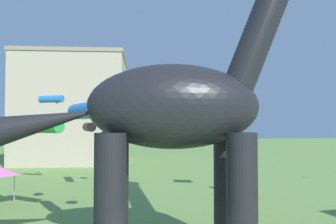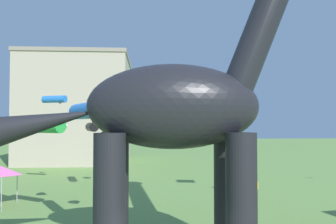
# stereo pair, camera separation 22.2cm
# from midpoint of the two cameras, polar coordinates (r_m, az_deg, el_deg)

# --- Properties ---
(dinosaur_sculpture) EXTENTS (16.43, 3.48, 17.17)m
(dinosaur_sculpture) POSITION_cam_midpoint_polar(r_m,az_deg,el_deg) (14.40, 1.04, 0.89)
(dinosaur_sculpture) COLOR black
(dinosaur_sculpture) RESTS_ON ground_plane
(person_far_spectator) EXTENTS (0.59, 0.26, 1.57)m
(person_far_spectator) POSITION_cam_midpoint_polar(r_m,az_deg,el_deg) (26.70, 14.00, -11.71)
(person_far_spectator) COLOR black
(person_far_spectator) RESTS_ON ground_plane
(kite_near_low) EXTENTS (2.92, 2.87, 0.83)m
(kite_near_low) POSITION_cam_midpoint_polar(r_m,az_deg,el_deg) (17.77, -11.89, 0.15)
(kite_near_low) COLOR #287AE5
(kite_mid_left) EXTENTS (2.29, 2.23, 0.65)m
(kite_mid_left) POSITION_cam_midpoint_polar(r_m,az_deg,el_deg) (32.41, -17.44, 1.95)
(kite_mid_left) COLOR #287AE5
(kite_high_right) EXTENTS (2.92, 3.08, 0.87)m
(kite_high_right) POSITION_cam_midpoint_polar(r_m,az_deg,el_deg) (21.88, -18.62, -2.13)
(kite_high_right) COLOR green
(kite_far_right) EXTENTS (2.65, 2.80, 0.79)m
(kite_far_right) POSITION_cam_midpoint_polar(r_m,az_deg,el_deg) (30.39, -11.41, -2.39)
(kite_far_right) COLOR black
(kite_apex) EXTENTS (0.96, 0.91, 0.26)m
(kite_apex) POSITION_cam_midpoint_polar(r_m,az_deg,el_deg) (37.16, 3.01, 4.42)
(kite_apex) COLOR white
(background_building_block) EXTENTS (14.81, 14.14, 15.34)m
(background_building_block) POSITION_cam_midpoint_polar(r_m,az_deg,el_deg) (53.34, -14.19, 0.44)
(background_building_block) COLOR #B7A893
(background_building_block) RESTS_ON ground_plane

